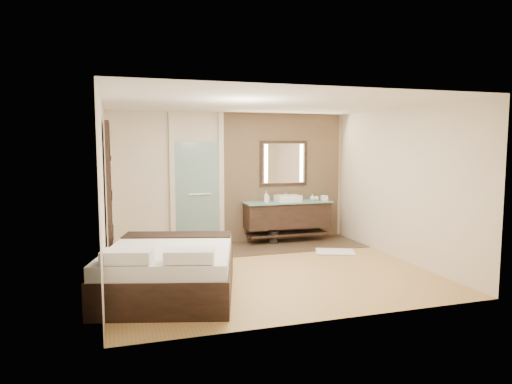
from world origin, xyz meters
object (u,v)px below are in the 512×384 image
object	(u,v)px
vanity	(287,215)
bed	(170,270)
mirror_unit	(284,163)
waste_bin	(273,237)

from	to	relation	value
vanity	bed	size ratio (longest dim) A/B	0.75
vanity	mirror_unit	bearing A→B (deg)	90.00
vanity	mirror_unit	xyz separation A→B (m)	(0.00, 0.24, 1.07)
vanity	waste_bin	bearing A→B (deg)	-168.77
vanity	bed	world-z (taller)	vanity
vanity	waste_bin	size ratio (longest dim) A/B	6.89
mirror_unit	bed	xyz separation A→B (m)	(-2.75, -2.88, -1.31)
vanity	mirror_unit	size ratio (longest dim) A/B	1.75
vanity	mirror_unit	world-z (taller)	mirror_unit
mirror_unit	bed	bearing A→B (deg)	-133.72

